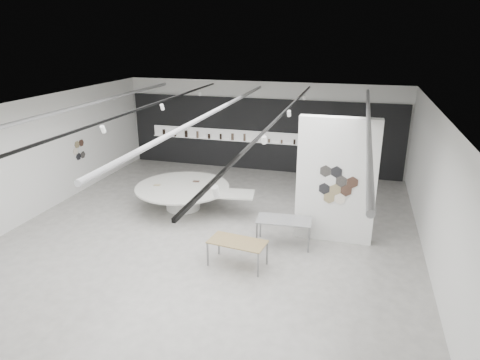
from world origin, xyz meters
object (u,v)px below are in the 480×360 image
(display_island, at_px, (185,194))
(sample_table_stone, at_px, (284,222))
(sample_table_wood, at_px, (237,243))
(kitchen_counter, at_px, (341,170))
(partition_column, at_px, (336,181))

(display_island, bearing_deg, sample_table_stone, -32.94)
(sample_table_stone, bearing_deg, display_island, 155.67)
(display_island, xyz_separation_m, sample_table_wood, (2.77, -3.13, 0.11))
(kitchen_counter, bearing_deg, sample_table_stone, -103.69)
(display_island, height_order, kitchen_counter, kitchen_counter)
(display_island, xyz_separation_m, kitchen_counter, (4.95, 4.58, -0.11))
(partition_column, xyz_separation_m, kitchen_counter, (-0.07, 5.51, -1.38))
(sample_table_wood, bearing_deg, display_island, 131.49)
(sample_table_stone, bearing_deg, kitchen_counter, 78.84)
(sample_table_wood, xyz_separation_m, sample_table_stone, (0.95, 1.45, 0.08))
(partition_column, height_order, sample_table_stone, partition_column)
(display_island, height_order, sample_table_wood, display_island)
(sample_table_stone, height_order, kitchen_counter, kitchen_counter)
(display_island, xyz_separation_m, sample_table_stone, (3.72, -1.68, 0.19))
(partition_column, distance_m, sample_table_wood, 3.36)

